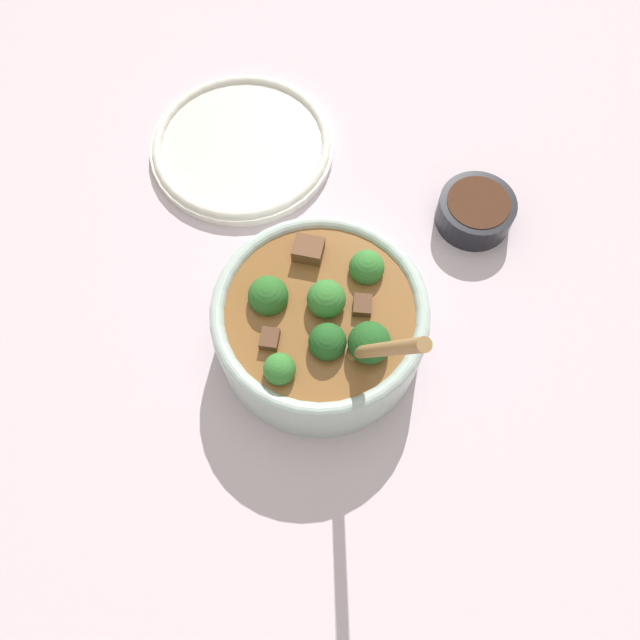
# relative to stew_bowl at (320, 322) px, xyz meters

# --- Properties ---
(ground_plane) EXTENTS (4.00, 4.00, 0.00)m
(ground_plane) POSITION_rel_stew_bowl_xyz_m (-0.00, -0.00, -0.05)
(ground_plane) COLOR silver
(stew_bowl) EXTENTS (0.23, 0.22, 0.24)m
(stew_bowl) POSITION_rel_stew_bowl_xyz_m (0.00, 0.00, 0.00)
(stew_bowl) COLOR #B2C6BC
(stew_bowl) RESTS_ON ground_plane
(condiment_bowl) EXTENTS (0.09, 0.09, 0.04)m
(condiment_bowl) POSITION_rel_stew_bowl_xyz_m (-0.12, 0.21, -0.03)
(condiment_bowl) COLOR black
(condiment_bowl) RESTS_ON ground_plane
(empty_plate) EXTENTS (0.23, 0.23, 0.02)m
(empty_plate) POSITION_rel_stew_bowl_xyz_m (-0.28, -0.05, -0.04)
(empty_plate) COLOR silver
(empty_plate) RESTS_ON ground_plane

